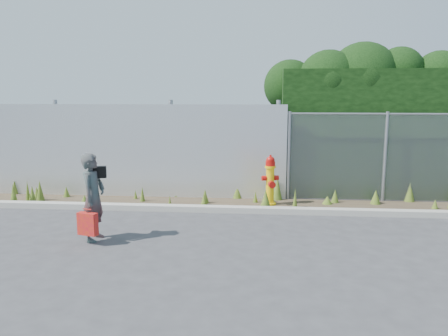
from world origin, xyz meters
The scene contains 10 objects.
ground centered at (0.00, 0.00, 0.00)m, with size 80.00×80.00×0.00m, color #3B3A3D.
curb centered at (0.00, 1.80, 0.06)m, with size 16.00×0.22×0.12m, color #A6A196.
weed_strip centered at (0.47, 2.51, 0.13)m, with size 16.00×1.33×0.54m.
corrugated_fence centered at (-3.25, 3.01, 1.10)m, with size 8.50×0.21×2.30m.
chainlink_fence centered at (4.25, 3.00, 1.03)m, with size 6.50×0.07×2.05m.
hedge centered at (4.45, 4.02, 2.05)m, with size 7.74×2.03×3.69m.
fire_hydrant centered at (0.62, 2.44, 0.55)m, with size 0.38×0.34×1.13m.
woman centered at (-2.35, -0.14, 0.74)m, with size 0.54×0.35×1.47m, color #0F6460.
red_tote_bag centered at (-2.37, -0.39, 0.35)m, with size 0.33×0.12×0.44m.
black_shoulder_bag centered at (-2.30, -0.01, 1.14)m, with size 0.26×0.11×0.19m.
Camera 1 is at (0.44, -7.00, 2.43)m, focal length 35.00 mm.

